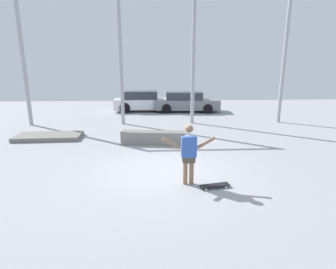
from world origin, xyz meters
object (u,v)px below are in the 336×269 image
Objects in this scene: grind_box at (153,138)px; parked_car_grey at (186,102)px; parked_car_white at (143,101)px; skateboarder at (189,152)px; skateboard at (214,185)px; manual_pad at (49,137)px.

grind_box is 0.54× the size of parked_car_grey.
skateboarder is at bearing -84.66° from parked_car_white.
grind_box is (-1.54, 4.08, 0.20)m from skateboard.
manual_pad is (-5.40, 4.92, -0.79)m from skateboarder.
skateboarder is 12.16m from parked_car_grey.
parked_car_grey is (0.79, 12.35, 0.61)m from skateboard.
parked_car_white reaches higher than parked_car_grey.
skateboard is 0.18× the size of parked_car_grey.
parked_car_grey is at bearing 81.05° from skateboarder.
manual_pad is (-4.49, 1.12, -0.17)m from grind_box.
parked_car_white is (-0.72, 8.62, 0.44)m from grind_box.
skateboard is 0.20× the size of parked_car_white.
parked_car_grey is at bearing 46.36° from manual_pad.
grind_box is at bearing 101.19° from skateboarder.
skateboarder is at bearing -76.58° from grind_box.
grind_box is at bearing 99.60° from skateboard.
skateboard is at bearing -69.33° from grind_box.
grind_box is 4.63m from manual_pad.
skateboarder reaches higher than manual_pad.
grind_box is (-0.91, 3.81, -0.62)m from skateboarder.
parked_car_grey reaches higher than manual_pad.
skateboard is at bearing -89.64° from parked_car_grey.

